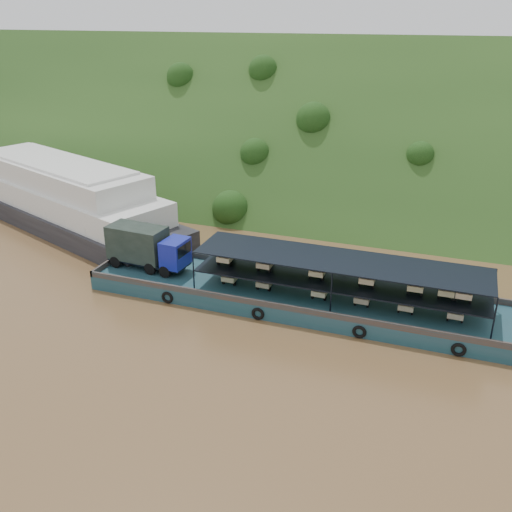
% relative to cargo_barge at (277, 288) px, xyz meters
% --- Properties ---
extents(ground, '(160.00, 160.00, 0.00)m').
position_rel_cargo_barge_xyz_m(ground, '(-0.35, -1.59, -1.25)').
color(ground, brown).
rests_on(ground, ground).
extents(hillside, '(140.00, 39.60, 39.60)m').
position_rel_cargo_barge_xyz_m(hillside, '(-0.35, 34.41, -1.25)').
color(hillside, '#1D3915').
rests_on(hillside, ground).
extents(cargo_barge, '(35.00, 7.18, 4.97)m').
position_rel_cargo_barge_xyz_m(cargo_barge, '(0.00, 0.00, 0.00)').
color(cargo_barge, '#143E47').
rests_on(cargo_barge, ground).
extents(passenger_ferry, '(36.53, 21.09, 7.23)m').
position_rel_cargo_barge_xyz_m(passenger_ferry, '(-28.97, 9.98, 1.88)').
color(passenger_ferry, black).
rests_on(passenger_ferry, ground).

